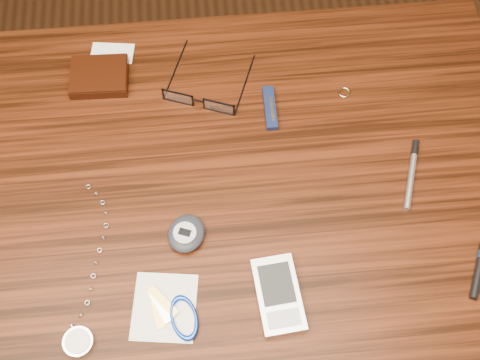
# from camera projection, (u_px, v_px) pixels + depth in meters

# --- Properties ---
(ground) EXTENTS (3.80, 3.80, 0.00)m
(ground) POSITION_uv_depth(u_px,v_px,m) (227.00, 313.00, 1.60)
(ground) COLOR #472814
(ground) RESTS_ON ground
(desk) EXTENTS (1.00, 0.70, 0.75)m
(desk) POSITION_uv_depth(u_px,v_px,m) (219.00, 216.00, 1.02)
(desk) COLOR #3A1609
(desk) RESTS_ON ground
(wallet_and_card) EXTENTS (0.11, 0.12, 0.02)m
(wallet_and_card) POSITION_uv_depth(u_px,v_px,m) (100.00, 76.00, 1.02)
(wallet_and_card) COLOR black
(wallet_and_card) RESTS_ON desk
(eyeglasses) EXTENTS (0.16, 0.17, 0.03)m
(eyeglasses) POSITION_uv_depth(u_px,v_px,m) (200.00, 99.00, 1.00)
(eyeglasses) COLOR black
(eyeglasses) RESTS_ON desk
(gold_ring) EXTENTS (0.02, 0.02, 0.00)m
(gold_ring) POSITION_uv_depth(u_px,v_px,m) (344.00, 92.00, 1.01)
(gold_ring) COLOR #D8B76C
(gold_ring) RESTS_ON desk
(pocket_watch) EXTENTS (0.06, 0.27, 0.01)m
(pocket_watch) POSITION_uv_depth(u_px,v_px,m) (79.00, 336.00, 0.83)
(pocket_watch) COLOR #B7B8BC
(pocket_watch) RESTS_ON desk
(pda_phone) EXTENTS (0.07, 0.12, 0.02)m
(pda_phone) POSITION_uv_depth(u_px,v_px,m) (278.00, 295.00, 0.85)
(pda_phone) COLOR silver
(pda_phone) RESTS_ON desk
(pedometer) EXTENTS (0.07, 0.08, 0.03)m
(pedometer) POSITION_uv_depth(u_px,v_px,m) (186.00, 233.00, 0.89)
(pedometer) COLOR #20232D
(pedometer) RESTS_ON desk
(notepad_keys) EXTENTS (0.11, 0.11, 0.01)m
(notepad_keys) POSITION_uv_depth(u_px,v_px,m) (175.00, 313.00, 0.84)
(notepad_keys) COLOR white
(notepad_keys) RESTS_ON desk
(pocket_knife) EXTENTS (0.02, 0.08, 0.01)m
(pocket_knife) POSITION_uv_depth(u_px,v_px,m) (270.00, 108.00, 1.00)
(pocket_knife) COLOR #111F38
(pocket_knife) RESTS_ON desk
(silver_pen) EXTENTS (0.05, 0.12, 0.01)m
(silver_pen) POSITION_uv_depth(u_px,v_px,m) (412.00, 169.00, 0.94)
(silver_pen) COLOR silver
(silver_pen) RESTS_ON desk
(black_blue_pen) EXTENTS (0.05, 0.08, 0.01)m
(black_blue_pen) POSITION_uv_depth(u_px,v_px,m) (479.00, 268.00, 0.87)
(black_blue_pen) COLOR black
(black_blue_pen) RESTS_ON desk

